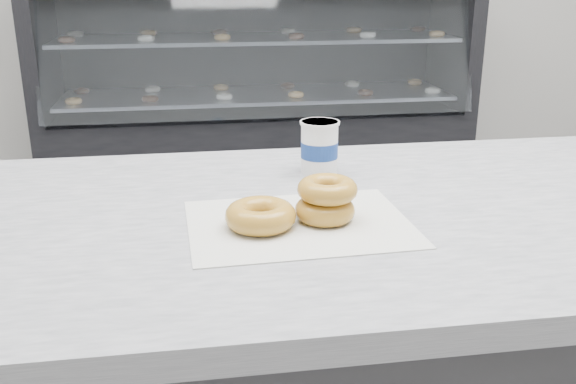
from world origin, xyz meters
The scene contains 5 objects.
display_case centered at (0.00, 2.12, 0.49)m, with size 2.40×0.74×1.25m.
wax_paper centered at (-0.24, -0.66, 0.90)m, with size 0.34×0.26×0.00m, color silver.
donut_single centered at (-0.30, -0.67, 0.92)m, with size 0.11×0.11×0.04m, color #BD8434.
donut_stack centered at (-0.20, -0.65, 0.93)m, with size 0.13×0.13×0.07m.
coffee_cup centered at (-0.16, -0.40, 0.95)m, with size 0.08×0.08×0.10m.
Camera 1 is at (-0.40, -1.56, 1.27)m, focal length 40.00 mm.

